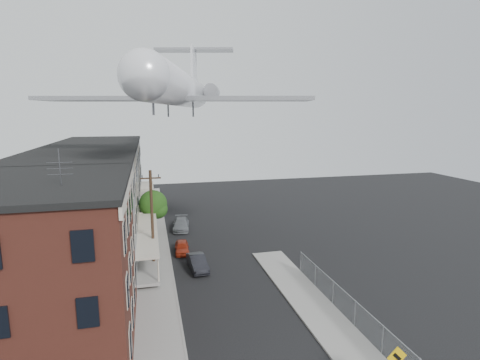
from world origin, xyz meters
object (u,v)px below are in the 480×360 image
object	(u,v)px
street_tree	(154,205)
airplane	(179,88)
utility_pole	(152,218)
car_near	(182,247)
car_far	(181,224)
car_mid	(198,263)

from	to	relation	value
street_tree	airplane	distance (m)	13.99
utility_pole	airplane	bearing A→B (deg)	58.71
car_near	car_far	bearing A→B (deg)	88.92
car_mid	airplane	xyz separation A→B (m)	(-0.64, 6.49, 15.66)
car_near	car_mid	xyz separation A→B (m)	(0.99, -4.50, 0.07)
car_far	utility_pole	bearing A→B (deg)	-100.71
car_near	street_tree	bearing A→B (deg)	113.52
car_mid	street_tree	bearing A→B (deg)	102.34
car_near	airplane	bearing A→B (deg)	83.18
airplane	car_mid	bearing A→B (deg)	-84.39
utility_pole	car_near	size ratio (longest dim) A/B	2.63
car_mid	airplane	world-z (taller)	airplane
utility_pole	airplane	distance (m)	13.13
street_tree	car_mid	world-z (taller)	street_tree
car_mid	car_far	bearing A→B (deg)	87.01
car_mid	car_far	world-z (taller)	car_far
airplane	utility_pole	bearing A→B (deg)	-121.29
car_far	airplane	size ratio (longest dim) A/B	0.16
utility_pole	car_mid	xyz separation A→B (m)	(3.80, -1.29, -4.02)
street_tree	airplane	world-z (taller)	airplane
car_near	airplane	size ratio (longest dim) A/B	0.12
street_tree	car_mid	bearing A→B (deg)	-72.79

